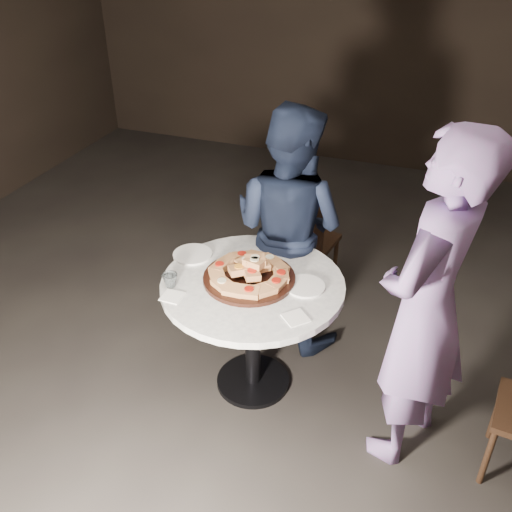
{
  "coord_description": "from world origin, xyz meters",
  "views": [
    {
      "loc": [
        0.93,
        -2.26,
        2.44
      ],
      "look_at": [
        0.07,
        0.07,
        0.86
      ],
      "focal_mm": 40.0,
      "sensor_mm": 36.0,
      "label": 1
    }
  ],
  "objects_px": {
    "water_glass": "(170,280)",
    "diner_teal": "(426,308)",
    "serving_board": "(249,278)",
    "table": "(253,302)",
    "chair_far": "(304,239)",
    "focaccia_pile": "(250,271)",
    "diner_navy": "(288,228)"
  },
  "relations": [
    {
      "from": "table",
      "to": "chair_far",
      "type": "height_order",
      "value": "chair_far"
    },
    {
      "from": "table",
      "to": "serving_board",
      "type": "relative_size",
      "value": 2.38
    },
    {
      "from": "table",
      "to": "chair_far",
      "type": "xyz_separation_m",
      "value": [
        0.01,
        0.98,
        -0.15
      ]
    },
    {
      "from": "water_glass",
      "to": "chair_far",
      "type": "relative_size",
      "value": 0.1
    },
    {
      "from": "serving_board",
      "to": "table",
      "type": "bearing_deg",
      "value": -25.84
    },
    {
      "from": "focaccia_pile",
      "to": "diner_teal",
      "type": "bearing_deg",
      "value": -7.99
    },
    {
      "from": "water_glass",
      "to": "diner_navy",
      "type": "bearing_deg",
      "value": 61.12
    },
    {
      "from": "water_glass",
      "to": "serving_board",
      "type": "bearing_deg",
      "value": 28.52
    },
    {
      "from": "diner_navy",
      "to": "diner_teal",
      "type": "bearing_deg",
      "value": 157.66
    },
    {
      "from": "water_glass",
      "to": "chair_far",
      "type": "height_order",
      "value": "water_glass"
    },
    {
      "from": "chair_far",
      "to": "diner_navy",
      "type": "xyz_separation_m",
      "value": [
        0.01,
        -0.43,
        0.32
      ]
    },
    {
      "from": "table",
      "to": "diner_navy",
      "type": "xyz_separation_m",
      "value": [
        0.02,
        0.55,
        0.17
      ]
    },
    {
      "from": "focaccia_pile",
      "to": "water_glass",
      "type": "xyz_separation_m",
      "value": [
        -0.36,
        -0.2,
        -0.02
      ]
    },
    {
      "from": "diner_navy",
      "to": "water_glass",
      "type": "bearing_deg",
      "value": 76.64
    },
    {
      "from": "diner_teal",
      "to": "serving_board",
      "type": "bearing_deg",
      "value": -78.17
    },
    {
      "from": "water_glass",
      "to": "diner_teal",
      "type": "height_order",
      "value": "diner_teal"
    },
    {
      "from": "table",
      "to": "diner_teal",
      "type": "height_order",
      "value": "diner_teal"
    },
    {
      "from": "focaccia_pile",
      "to": "diner_navy",
      "type": "bearing_deg",
      "value": 85.48
    },
    {
      "from": "table",
      "to": "diner_teal",
      "type": "distance_m",
      "value": 0.92
    },
    {
      "from": "table",
      "to": "water_glass",
      "type": "distance_m",
      "value": 0.46
    },
    {
      "from": "table",
      "to": "chair_far",
      "type": "distance_m",
      "value": 0.99
    },
    {
      "from": "serving_board",
      "to": "diner_navy",
      "type": "relative_size",
      "value": 0.32
    },
    {
      "from": "table",
      "to": "focaccia_pile",
      "type": "bearing_deg",
      "value": 147.13
    },
    {
      "from": "focaccia_pile",
      "to": "serving_board",
      "type": "bearing_deg",
      "value": -144.34
    },
    {
      "from": "table",
      "to": "diner_teal",
      "type": "xyz_separation_m",
      "value": [
        0.87,
        -0.11,
        0.28
      ]
    },
    {
      "from": "serving_board",
      "to": "diner_teal",
      "type": "height_order",
      "value": "diner_teal"
    },
    {
      "from": "serving_board",
      "to": "focaccia_pile",
      "type": "bearing_deg",
      "value": 35.66
    },
    {
      "from": "serving_board",
      "to": "diner_teal",
      "type": "distance_m",
      "value": 0.91
    },
    {
      "from": "diner_teal",
      "to": "focaccia_pile",
      "type": "bearing_deg",
      "value": -78.33
    },
    {
      "from": "water_glass",
      "to": "chair_far",
      "type": "xyz_separation_m",
      "value": [
        0.39,
        1.16,
        -0.32
      ]
    },
    {
      "from": "water_glass",
      "to": "diner_navy",
      "type": "relative_size",
      "value": 0.05
    },
    {
      "from": "diner_navy",
      "to": "diner_teal",
      "type": "distance_m",
      "value": 1.08
    }
  ]
}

